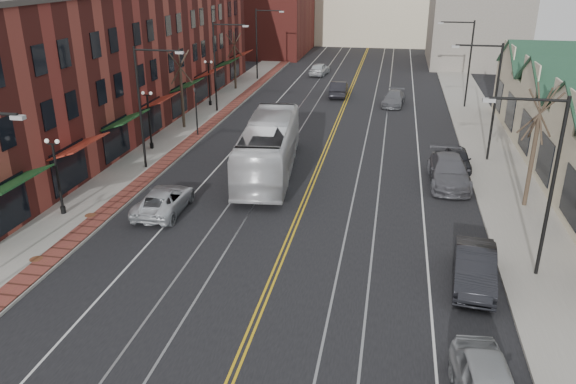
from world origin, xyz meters
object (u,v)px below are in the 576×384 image
at_px(parked_car_b, 475,268).
at_px(parked_car_d, 458,159).
at_px(parked_car_c, 449,171).
at_px(transit_bus, 269,147).
at_px(parked_suv, 164,200).

bearing_deg(parked_car_b, parked_car_d, 92.94).
distance_m(parked_car_c, parked_car_d, 3.25).
xyz_separation_m(transit_bus, parked_car_b, (11.76, -11.98, -0.99)).
bearing_deg(parked_suv, parked_car_b, 162.07).
xyz_separation_m(parked_suv, parked_car_b, (16.17, -4.74, 0.10)).
distance_m(parked_suv, parked_car_c, 17.59).
xyz_separation_m(transit_bus, parked_car_d, (12.40, 3.30, -1.12)).
bearing_deg(parked_suv, transit_bus, -122.87).
xyz_separation_m(parked_suv, parked_car_d, (16.80, 10.55, -0.03)).
distance_m(transit_bus, parked_car_c, 11.59).
distance_m(parked_suv, parked_car_d, 19.84).
xyz_separation_m(parked_car_b, parked_car_c, (-0.21, 12.15, 0.06)).
xyz_separation_m(parked_car_c, parked_car_d, (0.85, 3.14, -0.19)).
bearing_deg(transit_bus, parked_car_b, 128.82).
bearing_deg(parked_car_d, parked_suv, -148.55).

